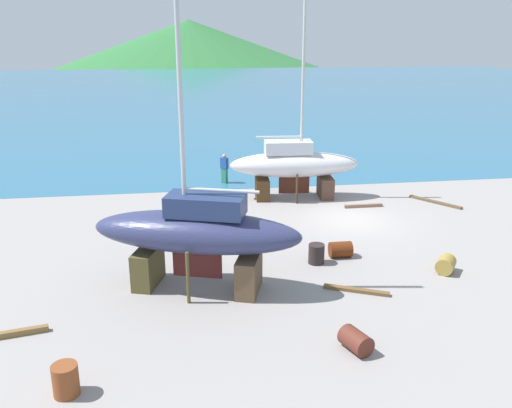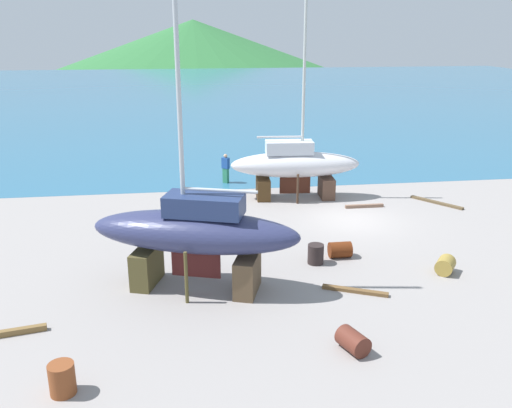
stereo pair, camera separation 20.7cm
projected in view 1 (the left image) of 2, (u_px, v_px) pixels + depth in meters
The scene contains 15 objects.
ground_plane at pixel (395, 267), 21.14m from camera, with size 46.12×46.12×0.00m, color gray.
sea_water at pixel (232, 92), 78.71m from camera, with size 134.54×99.18×0.01m, color #2C668A.
headland_hill at pixel (189, 56), 182.31m from camera, with size 132.62×132.62×23.15m, color #2E6E38.
sailboat_mid_port at pixel (294, 165), 29.26m from camera, with size 7.03×2.37×11.00m.
sailboat_far_slipway at pixel (197, 233), 18.83m from camera, with size 7.63×4.27×11.98m.
worker at pixel (224, 168), 32.38m from camera, with size 0.48×0.48×1.75m.
barrel_rust_far at pixel (356, 341), 15.58m from camera, with size 0.63×0.63×0.91m, color #5A291E.
barrel_tipped_left at pixel (341, 249), 22.00m from camera, with size 0.64×0.64×0.88m, color #5C260F.
barrel_rust_mid at pixel (66, 380), 13.67m from camera, with size 0.66×0.66×0.84m, color brown.
barrel_by_slipway at pixel (316, 254), 21.40m from camera, with size 0.63×0.63×0.78m, color #2B2221.
barrel_ochre at pixel (446, 265), 20.58m from camera, with size 0.65×0.65×0.77m, color olive.
timber_long_fore at pixel (23, 332), 16.45m from camera, with size 1.47×0.19×0.19m, color brown.
timber_plank_far at pixel (363, 206), 28.19m from camera, with size 2.01×0.17×0.16m, color brown.
timber_plank_near at pixel (356, 290), 19.14m from camera, with size 2.30×0.21×0.12m, color brown.
timber_short_skew at pixel (435, 202), 28.87m from camera, with size 2.96×0.22×0.12m, color brown.
Camera 1 is at (-8.13, -23.89, 8.80)m, focal length 38.39 mm.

